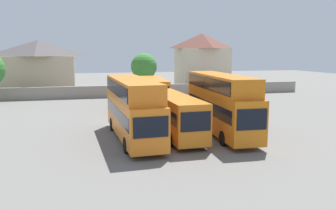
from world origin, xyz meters
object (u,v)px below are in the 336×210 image
Objects in this scene: bus_5 at (154,91)px; house_terrace_centre at (202,61)px; bus_1 at (133,105)px; bus_3 at (221,101)px; house_terrace_left at (39,67)px; tree_left_of_lot at (144,67)px; bus_2 at (174,113)px; bus_4 at (135,92)px.

bus_5 is 1.04× the size of house_terrace_centre.
bus_1 is 1.00× the size of bus_3.
bus_3 is 1.13× the size of bus_5.
house_terrace_left reaches higher than bus_5.
bus_2 is at bearing -95.06° from tree_left_of_lot.
tree_left_of_lot is at bearing -16.31° from house_terrace_left.
house_terrace_left is at bearing -134.17° from bus_5.
bus_2 is 1.02× the size of bus_5.
bus_2 is 15.32m from bus_5.
bus_2 is at bearing -0.98° from bus_5.
bus_2 is 28.06m from tree_left_of_lot.
bus_1 is at bearing -72.47° from house_terrace_left.
bus_5 is 23.24m from house_terrace_left.
bus_2 is at bearing 93.05° from bus_1.
bus_2 is 0.98× the size of bus_4.
bus_5 is at bearing 160.02° from bus_1.
bus_2 is 1.63× the size of tree_left_of_lot.
house_terrace_centre reaches higher than bus_3.
tree_left_of_lot reaches higher than bus_5.
bus_3 is 16.44m from bus_4.
bus_4 is 22.79m from house_terrace_centre.
tree_left_of_lot is (2.46, 27.84, 2.58)m from bus_2.
bus_3 is (3.97, -0.26, 0.89)m from bus_2.
bus_1 is 7.38m from bus_3.
house_terrace_left reaches higher than bus_2.
house_terrace_left reaches higher than bus_1.
bus_3 is at bearing 85.12° from bus_2.
bus_4 is (2.48, 15.75, -0.77)m from bus_1.
bus_3 reaches higher than bus_2.
bus_1 is at bearing -117.74° from house_terrace_centre.
bus_5 is (1.46, 15.25, 0.11)m from bus_2.
bus_3 is 1.17× the size of house_terrace_centre.
house_terrace_centre is at bearing 149.61° from bus_1.
house_terrace_centre reaches higher than bus_2.
bus_3 is at bearing 87.99° from bus_1.
house_terrace_left is 1.15× the size of house_terrace_centre.
house_terrace_centre is at bearing 22.13° from tree_left_of_lot.
house_terrace_left is at bearing -149.55° from bus_3.
house_terrace_centre reaches higher than bus_4.
house_terrace_left is (-17.78, 32.86, 1.65)m from bus_3.
bus_2 is (3.41, 0.34, -0.77)m from bus_1.
bus_2 is at bearing -113.09° from house_terrace_centre.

